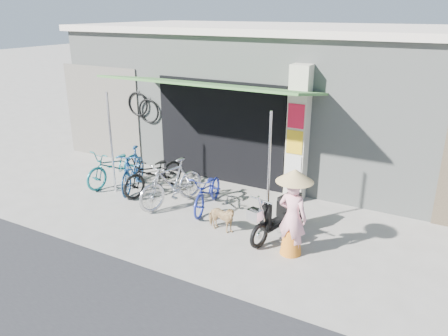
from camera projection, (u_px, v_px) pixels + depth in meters
The scene contains 13 objects.
ground at pixel (208, 234), 8.37m from camera, with size 80.00×80.00×0.00m, color gray.
bicycle_shop at pixel (302, 96), 11.93m from camera, with size 12.30×5.30×3.66m.
shop_pillar at pixel (298, 135), 9.49m from camera, with size 0.42×0.44×3.00m.
awning at pixel (209, 87), 9.26m from camera, with size 4.60×1.88×2.72m.
neighbour_left at pixel (102, 113), 12.32m from camera, with size 2.60×0.06×2.60m, color #6B665B.
bike_teal at pixel (115, 166), 10.67m from camera, with size 0.60×1.73×0.91m, color #196D70.
bike_blue at pixel (133, 170), 10.31m from camera, with size 0.47×1.65×0.99m, color navy.
bike_black at pixel (154, 173), 10.18m from camera, with size 0.61×1.76×0.92m, color black.
bike_silver at pixel (172, 183), 9.46m from camera, with size 0.48×1.71×1.03m, color silver.
bike_navy at pixel (208, 191), 9.31m from camera, with size 0.54×1.55×0.81m, color navy.
street_dog at pixel (221, 218), 8.40m from camera, with size 0.30×0.66×0.56m, color #A06E55.
moped at pixel (280, 215), 8.20m from camera, with size 0.62×1.65×0.95m.
nun at pixel (293, 212), 7.45m from camera, with size 0.64×0.64×1.59m.
Camera 1 is at (3.85, -6.36, 4.07)m, focal length 35.00 mm.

